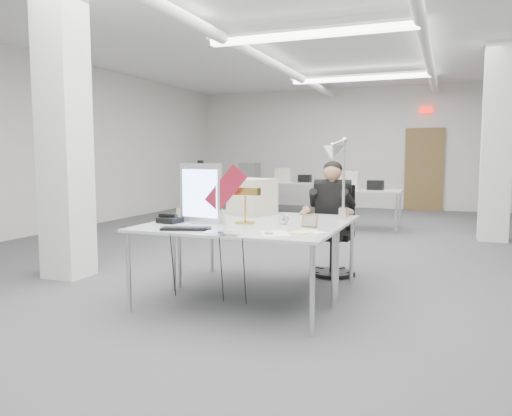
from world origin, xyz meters
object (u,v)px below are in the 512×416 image
Objects in this scene: architect_lamp at (339,181)px; desk_phone at (170,220)px; seated_person at (332,199)px; laptop at (220,234)px; monitor at (201,193)px; beige_monitor at (252,197)px; office_chair at (333,230)px; bankers_lamp at (245,205)px; desk_main at (232,229)px.

desk_phone is at bearing -151.02° from architect_lamp.
laptop is at bearing -109.85° from seated_person.
desk_phone is (-0.78, 0.52, 0.01)m from laptop.
beige_monitor is (0.21, 0.81, -0.09)m from monitor.
bankers_lamp is at bearing -119.72° from office_chair.
seated_person is 2.06m from laptop.
desk_main is 1.68m from seated_person.
seated_person reaches higher than laptop.
seated_person is 0.95m from beige_monitor.
seated_person is (0.55, 1.58, 0.16)m from desk_main.
laptop is 1.47× the size of desk_phone.
bankers_lamp reaches higher than desk_phone.
office_chair is at bearing 83.56° from seated_person.
beige_monitor is (-0.21, 1.02, 0.21)m from desk_main.
bankers_lamp is (-0.56, -1.26, 0.03)m from seated_person.
desk_phone is (-1.26, -1.47, -0.12)m from seated_person.
bankers_lamp is 1.73× the size of desk_phone.
seated_person is at bearing 62.39° from monitor.
bankers_lamp is 0.93m from architect_lamp.
monitor is at bearing -132.02° from seated_person.
architect_lamp reaches higher than seated_person.
office_chair is 1.37× the size of architect_lamp.
seated_person is 0.92m from architect_lamp.
beige_monitor reaches higher than desk_main.
office_chair is 3.69× the size of laptop.
desk_main is 8.95× the size of desk_phone.
seated_person is at bearing 72.16° from laptop.
architect_lamp reaches higher than monitor.
seated_person reaches higher than office_chair.
bankers_lamp is at bearing 91.38° from desk_main.
architect_lamp is at bearing 53.36° from laptop.
seated_person is 2.03× the size of beige_monitor.
architect_lamp reaches higher than desk_main.
seated_person is at bearing 70.66° from desk_main.
monitor is at bearing -82.18° from beige_monitor.
desk_phone is at bearing 171.70° from desk_main.
office_chair is 3.13× the size of bankers_lamp.
monitor reaches higher than seated_person.
monitor is (-0.98, -1.41, 0.50)m from office_chair.
architect_lamp is (1.22, 0.51, 0.11)m from monitor.
seated_person is 1.38m from bankers_lamp.
office_chair is 5.41× the size of desk_phone.
seated_person is 4.19× the size of desk_phone.
office_chair is at bearing 68.31° from bankers_lamp.
office_chair is 2.11m from laptop.
laptop is 1.48m from beige_monitor.
desk_phone is at bearing -160.88° from bankers_lamp.
laptop is at bearing -79.55° from desk_main.
laptop is at bearing -43.69° from monitor.
desk_phone is 0.25× the size of architect_lamp.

